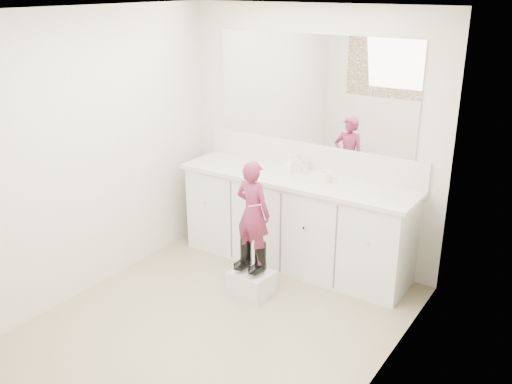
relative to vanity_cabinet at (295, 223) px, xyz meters
The scene contains 19 objects.
floor 1.30m from the vanity_cabinet, 90.00° to the right, with size 3.00×3.00×0.00m, color #7E6E52.
ceiling 2.32m from the vanity_cabinet, 90.00° to the right, with size 3.00×3.00×0.00m, color white.
wall_back 0.82m from the vanity_cabinet, 90.00° to the left, with size 2.60×2.60×0.00m, color beige.
wall_front 2.83m from the vanity_cabinet, 90.00° to the right, with size 2.60×2.60×0.00m, color beige.
wall_left 1.95m from the vanity_cabinet, 136.70° to the right, with size 3.00×3.00×0.00m, color beige.
wall_right 1.95m from the vanity_cabinet, 43.30° to the right, with size 3.00×3.00×0.00m, color beige.
vanity_cabinet is the anchor object (origin of this frame).
countertop 0.45m from the vanity_cabinet, 90.00° to the right, with size 2.28×0.58×0.04m, color beige.
backsplash 0.64m from the vanity_cabinet, 90.00° to the left, with size 2.28×0.03×0.25m, color beige.
mirror 1.24m from the vanity_cabinet, 90.00° to the left, with size 2.00×0.02×1.00m, color white.
dot_panel 2.98m from the vanity_cabinet, 90.00° to the right, with size 2.00×0.01×1.20m, color #472819.
faucet 0.54m from the vanity_cabinet, 90.00° to the left, with size 0.08×0.08×0.10m, color silver.
cup 0.60m from the vanity_cabinet, ahead, with size 0.11×0.11×0.10m, color #F2E0C2.
soap_bottle 0.57m from the vanity_cabinet, 164.55° to the left, with size 0.08×0.08×0.18m, color white.
step_stool 0.78m from the vanity_cabinet, 92.08° to the right, with size 0.34×0.28×0.22m, color silver.
boot_left 0.70m from the vanity_cabinet, 98.31° to the right, with size 0.10×0.19×0.28m, color black, non-canonical shape.
boot_right 0.69m from the vanity_cabinet, 85.91° to the right, with size 0.10×0.19×0.28m, color black, non-canonical shape.
toddler 0.77m from the vanity_cabinet, 92.14° to the right, with size 0.33×0.21×0.90m, color #B43760.
toothbrush 0.89m from the vanity_cabinet, 86.71° to the right, with size 0.01×0.01×0.14m, color pink.
Camera 1 is at (2.40, -3.13, 2.58)m, focal length 40.00 mm.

